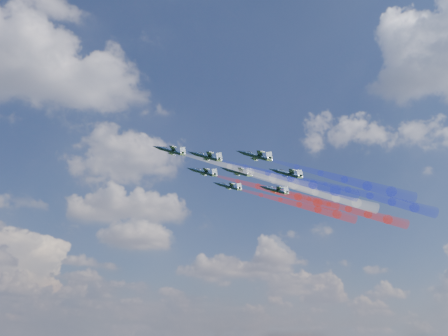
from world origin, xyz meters
name	(u,v)px	position (x,y,z in m)	size (l,w,h in m)	color
jet_lead	(171,151)	(-37.50, 10.50, 136.97)	(9.83, 12.29, 3.28)	black
trail_lead	(251,172)	(-9.20, 5.55, 130.76)	(4.10, 47.93, 4.10)	white
jet_inner_left	(206,157)	(-27.81, -0.61, 132.22)	(9.83, 12.29, 3.28)	black
trail_inner_left	(291,179)	(0.49, -5.56, 126.01)	(4.10, 47.93, 4.10)	#1822D3
jet_inner_right	(203,172)	(-22.36, 20.57, 133.82)	(9.83, 12.29, 3.28)	black
trail_inner_right	(278,192)	(5.94, 15.62, 127.62)	(4.10, 47.93, 4.10)	red
jet_outer_left	(256,156)	(-15.97, -14.56, 129.14)	(9.83, 12.29, 3.28)	black
trail_outer_left	(344,179)	(12.33, -19.51, 122.94)	(4.10, 47.93, 4.10)	#1822D3
jet_center_third	(238,172)	(-13.13, 8.81, 131.31)	(9.83, 12.29, 3.28)	black
trail_center_third	(315,192)	(15.17, 3.86, 125.11)	(4.10, 47.93, 4.10)	white
jet_outer_right	(229,186)	(-9.37, 28.35, 131.69)	(9.83, 12.29, 3.28)	black
trail_outer_right	(299,205)	(18.93, 23.40, 125.49)	(4.10, 47.93, 4.10)	red
jet_rear_left	(287,174)	(-1.75, -7.74, 126.90)	(9.83, 12.29, 3.28)	black
trail_rear_left	(370,196)	(26.56, -12.69, 120.69)	(4.10, 47.93, 4.10)	#1822D3
jet_rear_right	(275,190)	(4.17, 14.40, 127.74)	(9.83, 12.29, 3.28)	black
trail_rear_right	(349,209)	(32.47, 9.45, 121.53)	(4.10, 47.93, 4.10)	red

